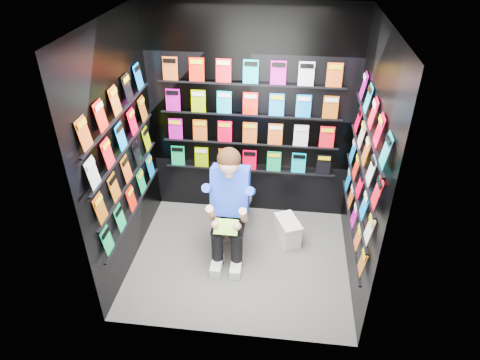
# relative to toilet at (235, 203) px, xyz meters

# --- Properties ---
(floor) EXTENTS (2.40, 2.40, 0.00)m
(floor) POSITION_rel_toilet_xyz_m (0.13, -0.59, -0.37)
(floor) COLOR #555553
(floor) RESTS_ON ground
(ceiling) EXTENTS (2.40, 2.40, 0.00)m
(ceiling) POSITION_rel_toilet_xyz_m (0.13, -0.59, 2.23)
(ceiling) COLOR white
(ceiling) RESTS_ON floor
(wall_back) EXTENTS (2.40, 0.04, 2.60)m
(wall_back) POSITION_rel_toilet_xyz_m (0.13, 0.41, 0.93)
(wall_back) COLOR black
(wall_back) RESTS_ON floor
(wall_front) EXTENTS (2.40, 0.04, 2.60)m
(wall_front) POSITION_rel_toilet_xyz_m (0.13, -1.59, 0.93)
(wall_front) COLOR black
(wall_front) RESTS_ON floor
(wall_left) EXTENTS (0.04, 2.00, 2.60)m
(wall_left) POSITION_rel_toilet_xyz_m (-1.07, -0.59, 0.93)
(wall_left) COLOR black
(wall_left) RESTS_ON floor
(wall_right) EXTENTS (0.04, 2.00, 2.60)m
(wall_right) POSITION_rel_toilet_xyz_m (1.33, -0.59, 0.93)
(wall_right) COLOR black
(wall_right) RESTS_ON floor
(comics_back) EXTENTS (2.10, 0.06, 1.37)m
(comics_back) POSITION_rel_toilet_xyz_m (0.13, 0.38, 0.94)
(comics_back) COLOR #F2002B
(comics_back) RESTS_ON wall_back
(comics_left) EXTENTS (0.06, 1.70, 1.37)m
(comics_left) POSITION_rel_toilet_xyz_m (-1.04, -0.59, 0.94)
(comics_left) COLOR #F2002B
(comics_left) RESTS_ON wall_left
(comics_right) EXTENTS (0.06, 1.70, 1.37)m
(comics_right) POSITION_rel_toilet_xyz_m (1.30, -0.59, 0.94)
(comics_right) COLOR #F2002B
(comics_right) RESTS_ON wall_right
(toilet) EXTENTS (0.43, 0.76, 0.73)m
(toilet) POSITION_rel_toilet_xyz_m (0.00, 0.00, 0.00)
(toilet) COLOR white
(toilet) RESTS_ON floor
(longbox) EXTENTS (0.33, 0.41, 0.27)m
(longbox) POSITION_rel_toilet_xyz_m (0.65, -0.19, -0.23)
(longbox) COLOR white
(longbox) RESTS_ON floor
(longbox_lid) EXTENTS (0.35, 0.44, 0.03)m
(longbox_lid) POSITION_rel_toilet_xyz_m (0.65, -0.19, -0.08)
(longbox_lid) COLOR white
(longbox_lid) RESTS_ON longbox
(reader) EXTENTS (0.56, 0.82, 1.49)m
(reader) POSITION_rel_toilet_xyz_m (0.00, -0.38, 0.43)
(reader) COLOR blue
(reader) RESTS_ON toilet
(held_comic) EXTENTS (0.25, 0.15, 0.11)m
(held_comic) POSITION_rel_toilet_xyz_m (0.00, -0.73, 0.21)
(held_comic) COLOR green
(held_comic) RESTS_ON reader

